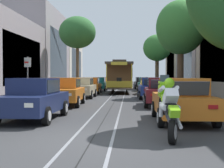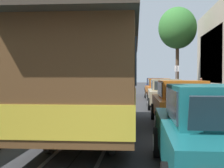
% 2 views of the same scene
% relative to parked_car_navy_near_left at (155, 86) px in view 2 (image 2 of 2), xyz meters
% --- Properties ---
extents(ground_plane, '(160.00, 160.00, 0.00)m').
position_rel_parked_car_navy_near_left_xyz_m(ground_plane, '(2.67, 16.68, -0.80)').
color(ground_plane, '#38383A').
extents(trolley_track_rails, '(1.14, 59.02, 0.01)m').
position_rel_parked_car_navy_near_left_xyz_m(trolley_track_rails, '(2.67, 19.78, -0.79)').
color(trolley_track_rails, gray).
rests_on(trolley_track_rails, ground).
extents(parked_car_navy_near_left, '(2.04, 4.38, 1.58)m').
position_rel_parked_car_navy_near_left_xyz_m(parked_car_navy_near_left, '(0.00, 0.00, 0.00)').
color(parked_car_navy_near_left, '#19234C').
rests_on(parked_car_navy_near_left, ground).
extents(parked_car_orange_second_left, '(2.11, 4.41, 1.58)m').
position_rel_parked_car_navy_near_left_xyz_m(parked_car_orange_second_left, '(-0.00, 5.80, 0.00)').
color(parked_car_orange_second_left, orange).
rests_on(parked_car_orange_second_left, ground).
extents(parked_car_beige_mid_left, '(2.00, 4.36, 1.58)m').
position_rel_parked_car_navy_near_left_xyz_m(parked_car_beige_mid_left, '(-0.03, 12.37, 0.00)').
color(parked_car_beige_mid_left, '#C1B28E').
rests_on(parked_car_beige_mid_left, ground).
extents(parked_car_orange_fourth_left, '(2.05, 4.38, 1.58)m').
position_rel_parked_car_navy_near_left_xyz_m(parked_car_orange_fourth_left, '(-0.10, 18.45, 0.00)').
color(parked_car_orange_fourth_left, orange).
rests_on(parked_car_orange_fourth_left, ground).
extents(parked_car_teal_fifth_left, '(2.01, 4.36, 1.58)m').
position_rel_parked_car_navy_near_left_xyz_m(parked_car_teal_fifth_left, '(0.06, 24.33, 0.00)').
color(parked_car_teal_fifth_left, '#196B70').
rests_on(parked_car_teal_fifth_left, ground).
extents(parked_car_orange_near_right, '(2.01, 4.37, 1.58)m').
position_rel_parked_car_navy_near_left_xyz_m(parked_car_orange_near_right, '(5.54, -0.31, 0.00)').
color(parked_car_orange_near_right, orange).
rests_on(parked_car_orange_near_right, ground).
extents(parked_car_maroon_second_right, '(2.10, 4.40, 1.58)m').
position_rel_parked_car_navy_near_left_xyz_m(parked_car_maroon_second_right, '(5.44, 5.78, 0.00)').
color(parked_car_maroon_second_right, maroon).
rests_on(parked_car_maroon_second_right, ground).
extents(parked_car_blue_mid_right, '(2.06, 4.39, 1.58)m').
position_rel_parked_car_navy_near_left_xyz_m(parked_car_blue_mid_right, '(5.30, 11.76, 0.00)').
color(parked_car_blue_mid_right, '#233D93').
rests_on(parked_car_blue_mid_right, ground).
extents(parked_car_orange_fourth_right, '(2.14, 4.42, 1.58)m').
position_rel_parked_car_navy_near_left_xyz_m(parked_car_orange_fourth_right, '(5.56, 17.85, 0.00)').
color(parked_car_orange_fourth_right, orange).
rests_on(parked_car_orange_fourth_right, ground).
extents(street_tree_kerb_left_near, '(3.66, 3.67, 8.41)m').
position_rel_parked_car_navy_near_left_xyz_m(street_tree_kerb_left_near, '(-2.17, -0.82, 5.57)').
color(street_tree_kerb_left_near, brown).
rests_on(street_tree_kerb_left_near, ground).
extents(street_tree_kerb_right_near, '(3.53, 2.94, 7.09)m').
position_rel_parked_car_navy_near_left_xyz_m(street_tree_kerb_right_near, '(7.33, -0.65, 3.98)').
color(street_tree_kerb_right_near, brown).
rests_on(street_tree_kerb_right_near, ground).
extents(street_tree_kerb_right_second, '(3.85, 3.70, 7.66)m').
position_rel_parked_car_navy_near_left_xyz_m(street_tree_kerb_right_second, '(7.67, 13.12, 4.66)').
color(street_tree_kerb_right_second, brown).
rests_on(street_tree_kerb_right_second, ground).
extents(cable_car_trolley, '(2.72, 9.16, 3.28)m').
position_rel_parked_car_navy_near_left_xyz_m(cable_car_trolley, '(2.67, 20.70, 0.86)').
color(cable_car_trolley, brown).
rests_on(cable_car_trolley, ground).
extents(motorcycle_with_rider, '(0.56, 1.89, 1.68)m').
position_rel_parked_car_navy_near_left_xyz_m(motorcycle_with_rider, '(4.64, -3.58, 0.09)').
color(motorcycle_with_rider, black).
rests_on(motorcycle_with_rider, ground).
extents(pedestrian_on_left_pavement, '(0.55, 0.42, 1.60)m').
position_rel_parked_car_navy_near_left_xyz_m(pedestrian_on_left_pavement, '(-4.08, 1.04, 0.10)').
color(pedestrian_on_left_pavement, slate).
rests_on(pedestrian_on_left_pavement, ground).
extents(street_sign_post, '(0.36, 0.09, 2.67)m').
position_rel_parked_car_navy_near_left_xyz_m(street_sign_post, '(-1.58, 4.07, 0.86)').
color(street_sign_post, slate).
rests_on(street_sign_post, ground).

